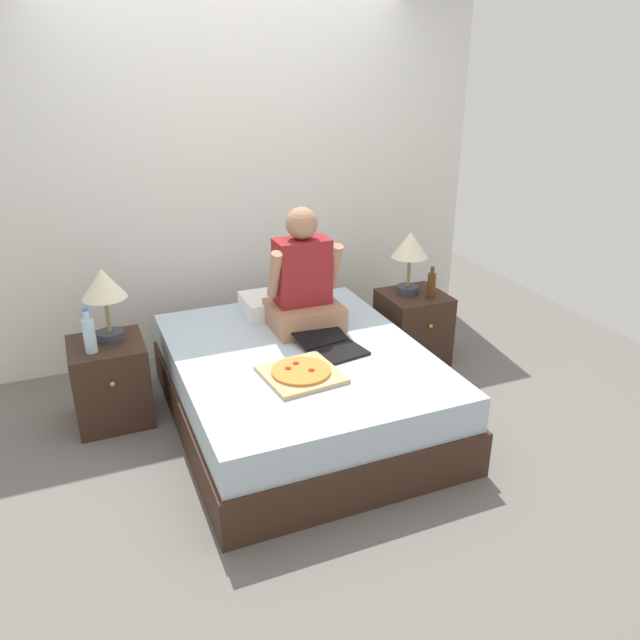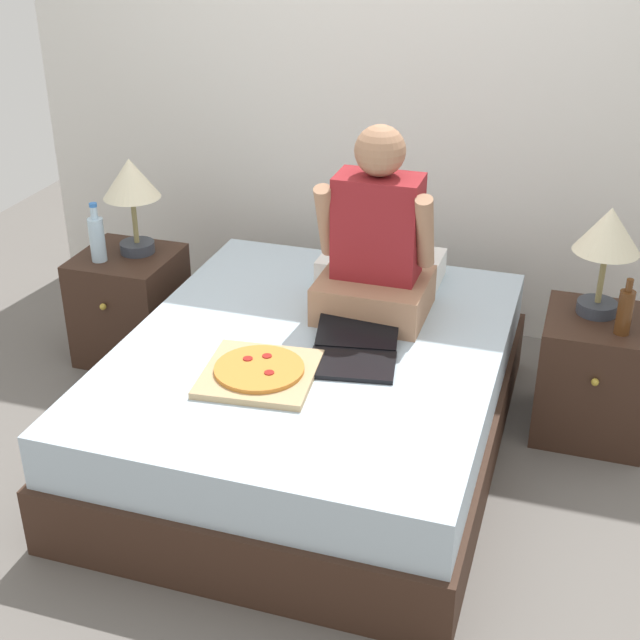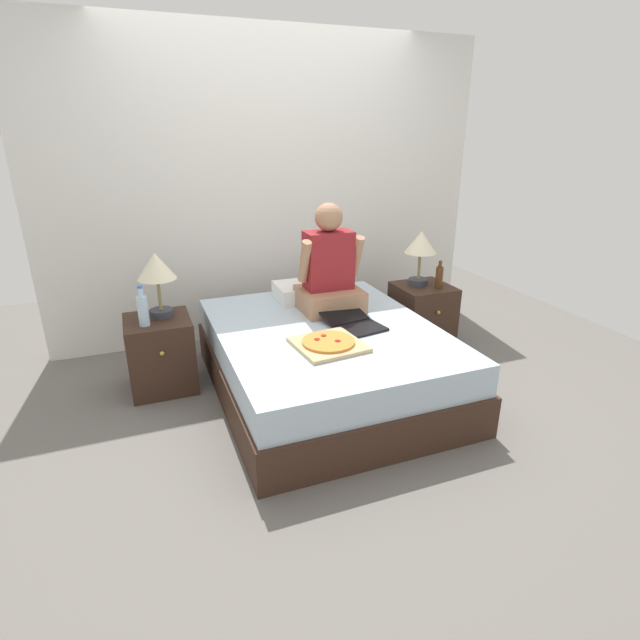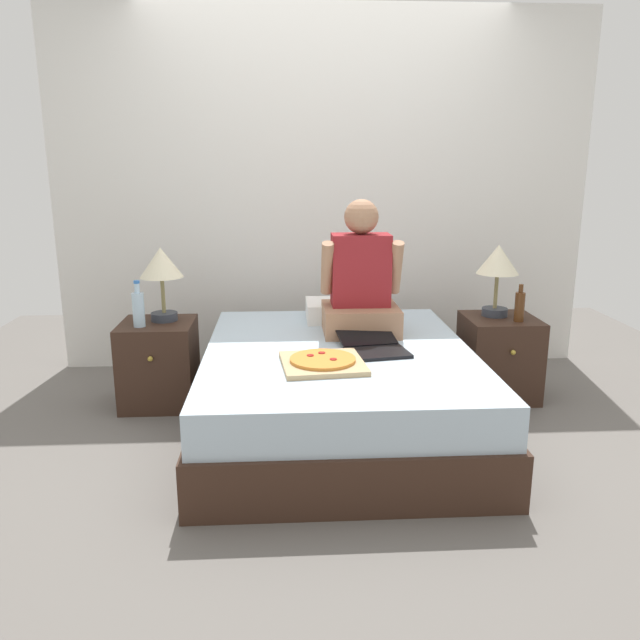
# 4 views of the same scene
# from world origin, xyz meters

# --- Properties ---
(ground_plane) EXTENTS (5.77, 5.77, 0.00)m
(ground_plane) POSITION_xyz_m (0.00, 0.00, 0.00)
(ground_plane) COLOR #66605B
(wall_back) EXTENTS (3.77, 0.12, 2.50)m
(wall_back) POSITION_xyz_m (0.00, 1.28, 1.25)
(wall_back) COLOR silver
(wall_back) RESTS_ON ground
(bed) EXTENTS (1.48, 1.85, 0.48)m
(bed) POSITION_xyz_m (0.00, 0.00, 0.24)
(bed) COLOR #382319
(bed) RESTS_ON ground
(nightstand_left) EXTENTS (0.44, 0.47, 0.52)m
(nightstand_left) POSITION_xyz_m (-1.07, 0.47, 0.26)
(nightstand_left) COLOR #382319
(nightstand_left) RESTS_ON ground
(lamp_on_left_nightstand) EXTENTS (0.26, 0.26, 0.45)m
(lamp_on_left_nightstand) POSITION_xyz_m (-1.03, 0.52, 0.85)
(lamp_on_left_nightstand) COLOR #333842
(lamp_on_left_nightstand) RESTS_ON nightstand_left
(water_bottle) EXTENTS (0.07, 0.07, 0.28)m
(water_bottle) POSITION_xyz_m (-1.15, 0.38, 0.63)
(water_bottle) COLOR silver
(water_bottle) RESTS_ON nightstand_left
(nightstand_right) EXTENTS (0.44, 0.47, 0.52)m
(nightstand_right) POSITION_xyz_m (1.07, 0.47, 0.26)
(nightstand_right) COLOR #382319
(nightstand_right) RESTS_ON ground
(lamp_on_right_nightstand) EXTENTS (0.26, 0.26, 0.45)m
(lamp_on_right_nightstand) POSITION_xyz_m (1.04, 0.52, 0.85)
(lamp_on_right_nightstand) COLOR #333842
(lamp_on_right_nightstand) RESTS_ON nightstand_right
(beer_bottle) EXTENTS (0.06, 0.06, 0.23)m
(beer_bottle) POSITION_xyz_m (1.14, 0.37, 0.62)
(beer_bottle) COLOR #512D14
(beer_bottle) RESTS_ON nightstand_right
(pillow) EXTENTS (0.52, 0.34, 0.12)m
(pillow) POSITION_xyz_m (0.11, 0.64, 0.54)
(pillow) COLOR white
(pillow) RESTS_ON bed
(person_seated) EXTENTS (0.47, 0.40, 0.78)m
(person_seated) POSITION_xyz_m (0.16, 0.34, 0.77)
(person_seated) COLOR #A37556
(person_seated) RESTS_ON bed
(laptop) EXTENTS (0.38, 0.46, 0.07)m
(laptop) POSITION_xyz_m (0.18, -0.06, 0.50)
(laptop) COLOR black
(laptop) RESTS_ON bed
(pizza_box) EXTENTS (0.44, 0.44, 0.04)m
(pizza_box) POSITION_xyz_m (-0.10, -0.30, 0.50)
(pizza_box) COLOR tan
(pizza_box) RESTS_ON bed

